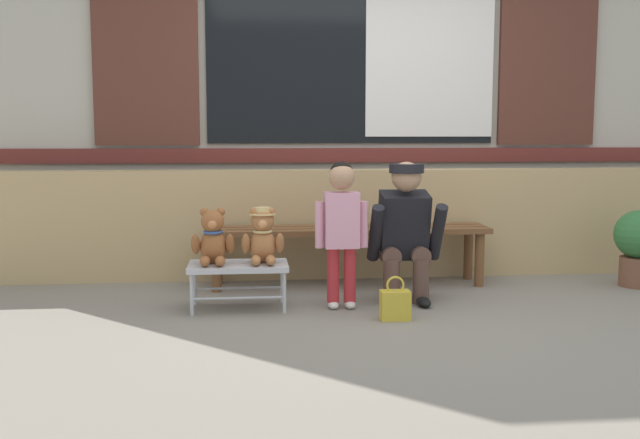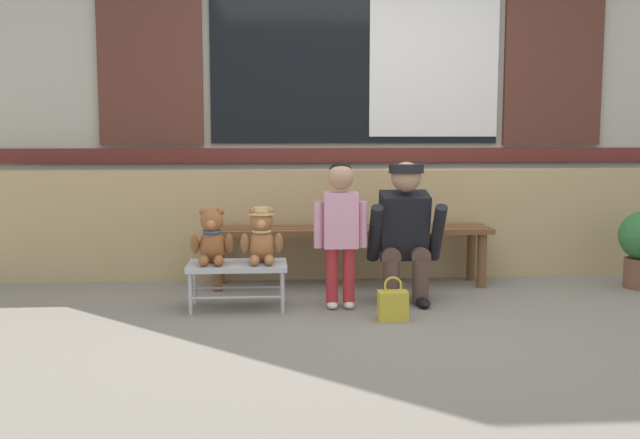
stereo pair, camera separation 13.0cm
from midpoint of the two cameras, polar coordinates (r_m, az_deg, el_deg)
ground_plane at (r=4.59m, az=6.26°, el=-7.74°), size 60.00×60.00×0.00m
brick_low_wall at (r=5.89m, az=3.81°, el=-0.28°), size 6.73×0.25×0.85m
shop_facade at (r=6.40m, az=3.29°, el=13.31°), size 6.86×0.26×3.76m
wooden_bench_long at (r=5.52m, az=2.94°, el=-1.29°), size 2.10×0.40×0.44m
small_display_bench at (r=4.84m, az=-5.61°, el=-3.74°), size 0.64×0.36×0.30m
teddy_bear_plain at (r=4.81m, az=-7.55°, el=-1.44°), size 0.28×0.26×0.36m
teddy_bear_with_hat at (r=4.80m, az=-3.73°, el=-1.30°), size 0.28×0.27×0.36m
child_standing at (r=4.78m, az=2.37°, el=0.10°), size 0.35×0.18×0.96m
adult_crouching at (r=5.01m, az=7.34°, el=-0.92°), size 0.50×0.49×0.95m
handbag_on_ground at (r=4.58m, az=6.44°, el=-6.53°), size 0.18×0.11×0.27m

